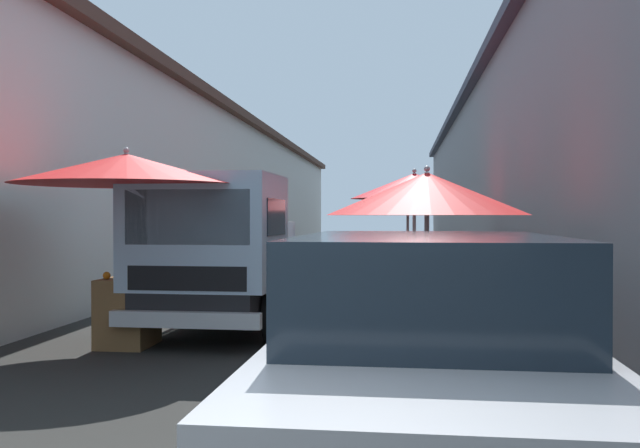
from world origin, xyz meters
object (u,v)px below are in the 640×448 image
at_px(fruit_stall_near_left, 408,210).
at_px(fruit_stall_far_right, 412,210).
at_px(hatchback_car, 427,355).
at_px(parked_scooter, 220,270).
at_px(delivery_truck, 222,255).
at_px(fruit_stall_near_right, 127,188).
at_px(fruit_stall_far_left, 425,210).
at_px(plastic_stool, 453,269).
at_px(vendor_by_crates, 278,249).

distance_m(fruit_stall_near_left, fruit_stall_far_right, 3.60).
bearing_deg(hatchback_car, parked_scooter, 21.47).
relative_size(fruit_stall_near_left, hatchback_car, 0.73).
height_order(delivery_truck, parked_scooter, delivery_truck).
bearing_deg(delivery_truck, fruit_stall_far_right, -47.33).
distance_m(fruit_stall_near_right, fruit_stall_far_left, 3.49).
bearing_deg(fruit_stall_near_left, delivery_truck, 156.78).
relative_size(fruit_stall_near_right, delivery_truck, 0.53).
height_order(fruit_stall_near_left, fruit_stall_far_left, fruit_stall_near_left).
height_order(fruit_stall_near_right, delivery_truck, fruit_stall_near_right).
xyz_separation_m(hatchback_car, plastic_stool, (12.37, -1.11, -0.41)).
bearing_deg(delivery_truck, fruit_stall_far_left, -110.79).
relative_size(fruit_stall_far_right, delivery_truck, 0.47).
height_order(delivery_truck, plastic_stool, delivery_truck).
relative_size(fruit_stall_near_left, fruit_stall_far_right, 1.23).
height_order(fruit_stall_far_right, fruit_stall_far_left, fruit_stall_far_right).
distance_m(fruit_stall_far_left, plastic_stool, 8.65).
distance_m(fruit_stall_far_left, parked_scooter, 7.18).
relative_size(fruit_stall_far_left, delivery_truck, 0.47).
bearing_deg(fruit_stall_near_left, vendor_by_crates, 143.28).
distance_m(fruit_stall_near_right, plastic_stool, 9.93).
distance_m(fruit_stall_near_right, vendor_by_crates, 4.33).
xyz_separation_m(fruit_stall_near_right, delivery_truck, (1.24, -0.83, -0.86)).
distance_m(hatchback_car, delivery_truck, 5.50).
bearing_deg(fruit_stall_far_right, fruit_stall_near_right, 136.77).
relative_size(fruit_stall_near_right, plastic_stool, 6.00).
xyz_separation_m(fruit_stall_far_left, hatchback_car, (-3.87, 0.13, -0.90)).
xyz_separation_m(vendor_by_crates, plastic_stool, (4.63, -3.39, -0.66)).
distance_m(fruit_stall_far_right, delivery_truck, 3.54).
bearing_deg(delivery_truck, vendor_by_crates, -4.85).
distance_m(fruit_stall_far_right, vendor_by_crates, 2.47).
xyz_separation_m(fruit_stall_near_left, parked_scooter, (-1.10, 3.87, -1.24)).
relative_size(fruit_stall_far_left, plastic_stool, 5.34).
bearing_deg(fruit_stall_far_left, vendor_by_crates, 31.93).
relative_size(fruit_stall_far_right, hatchback_car, 0.60).
xyz_separation_m(fruit_stall_far_right, hatchback_car, (-7.24, 0.04, -0.93)).
distance_m(fruit_stall_far_left, hatchback_car, 3.98).
bearing_deg(parked_scooter, fruit_stall_near_left, -74.15).
bearing_deg(fruit_stall_near_right, fruit_stall_far_left, -86.08).
height_order(vendor_by_crates, plastic_stool, vendor_by_crates).
xyz_separation_m(fruit_stall_near_left, vendor_by_crates, (-3.10, 2.31, -0.70)).
bearing_deg(plastic_stool, fruit_stall_far_right, 168.20).
relative_size(hatchback_car, plastic_stool, 9.04).
distance_m(fruit_stall_near_right, hatchback_car, 5.08).
bearing_deg(fruit_stall_far_right, hatchback_car, 179.66).
distance_m(delivery_truck, vendor_by_crates, 2.87).
xyz_separation_m(parked_scooter, plastic_stool, (2.63, -4.94, -0.12)).
height_order(fruit_stall_near_left, vendor_by_crates, fruit_stall_near_left).
bearing_deg(hatchback_car, plastic_stool, -5.14).
bearing_deg(hatchback_car, fruit_stall_far_right, -0.34).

